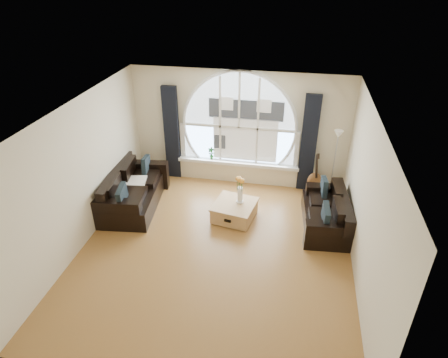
% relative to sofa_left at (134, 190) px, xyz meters
% --- Properties ---
extents(ground, '(5.00, 5.50, 0.01)m').
position_rel_sofa_left_xyz_m(ground, '(2.04, -1.16, -0.40)').
color(ground, brown).
rests_on(ground, ground).
extents(ceiling, '(5.00, 5.50, 0.01)m').
position_rel_sofa_left_xyz_m(ceiling, '(2.04, -1.16, 2.30)').
color(ceiling, silver).
rests_on(ceiling, ground).
extents(wall_back, '(5.00, 0.01, 2.70)m').
position_rel_sofa_left_xyz_m(wall_back, '(2.04, 1.59, 0.95)').
color(wall_back, beige).
rests_on(wall_back, ground).
extents(wall_front, '(5.00, 0.01, 2.70)m').
position_rel_sofa_left_xyz_m(wall_front, '(2.04, -3.91, 0.95)').
color(wall_front, beige).
rests_on(wall_front, ground).
extents(wall_left, '(0.01, 5.50, 2.70)m').
position_rel_sofa_left_xyz_m(wall_left, '(-0.46, -1.16, 0.95)').
color(wall_left, beige).
rests_on(wall_left, ground).
extents(wall_right, '(0.01, 5.50, 2.70)m').
position_rel_sofa_left_xyz_m(wall_right, '(4.54, -1.16, 0.95)').
color(wall_right, beige).
rests_on(wall_right, ground).
extents(attic_slope, '(0.92, 5.50, 0.72)m').
position_rel_sofa_left_xyz_m(attic_slope, '(4.24, -1.16, 1.95)').
color(attic_slope, silver).
rests_on(attic_slope, ground).
extents(arched_window, '(2.60, 0.06, 2.15)m').
position_rel_sofa_left_xyz_m(arched_window, '(2.04, 1.56, 1.23)').
color(arched_window, silver).
rests_on(arched_window, wall_back).
extents(window_sill, '(2.90, 0.22, 0.08)m').
position_rel_sofa_left_xyz_m(window_sill, '(2.04, 1.49, 0.11)').
color(window_sill, white).
rests_on(window_sill, wall_back).
extents(window_frame, '(2.76, 0.08, 2.15)m').
position_rel_sofa_left_xyz_m(window_frame, '(2.04, 1.53, 1.23)').
color(window_frame, white).
rests_on(window_frame, wall_back).
extents(neighbor_house, '(1.70, 0.02, 1.50)m').
position_rel_sofa_left_xyz_m(neighbor_house, '(2.19, 1.54, 1.10)').
color(neighbor_house, silver).
rests_on(neighbor_house, wall_back).
extents(curtain_left, '(0.35, 0.12, 2.30)m').
position_rel_sofa_left_xyz_m(curtain_left, '(0.44, 1.47, 0.75)').
color(curtain_left, black).
rests_on(curtain_left, ground).
extents(curtain_right, '(0.35, 0.12, 2.30)m').
position_rel_sofa_left_xyz_m(curtain_right, '(3.64, 1.47, 0.75)').
color(curtain_right, black).
rests_on(curtain_right, ground).
extents(sofa_left, '(1.17, 2.01, 0.85)m').
position_rel_sofa_left_xyz_m(sofa_left, '(0.00, 0.00, 0.00)').
color(sofa_left, black).
rests_on(sofa_left, ground).
extents(sofa_right, '(0.95, 1.69, 0.72)m').
position_rel_sofa_left_xyz_m(sofa_right, '(4.07, 0.02, 0.00)').
color(sofa_right, black).
rests_on(sofa_right, ground).
extents(coffee_chest, '(0.96, 0.96, 0.41)m').
position_rel_sofa_left_xyz_m(coffee_chest, '(2.23, -0.06, -0.20)').
color(coffee_chest, tan).
rests_on(coffee_chest, ground).
extents(throw_blanket, '(0.65, 0.65, 0.10)m').
position_rel_sofa_left_xyz_m(throw_blanket, '(-0.04, 0.07, 0.10)').
color(throw_blanket, silver).
rests_on(throw_blanket, sofa_left).
extents(vase_flowers, '(0.24, 0.24, 0.70)m').
position_rel_sofa_left_xyz_m(vase_flowers, '(2.32, 0.02, 0.36)').
color(vase_flowers, white).
rests_on(vase_flowers, coffee_chest).
extents(floor_lamp, '(0.24, 0.24, 1.60)m').
position_rel_sofa_left_xyz_m(floor_lamp, '(4.23, 1.28, 0.40)').
color(floor_lamp, '#B2B2B2').
rests_on(floor_lamp, ground).
extents(guitar, '(0.43, 0.37, 1.06)m').
position_rel_sofa_left_xyz_m(guitar, '(3.87, 1.31, 0.13)').
color(guitar, brown).
rests_on(guitar, ground).
extents(potted_plant, '(0.16, 0.11, 0.31)m').
position_rel_sofa_left_xyz_m(potted_plant, '(1.39, 1.49, 0.30)').
color(potted_plant, '#1E6023').
rests_on(potted_plant, window_sill).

